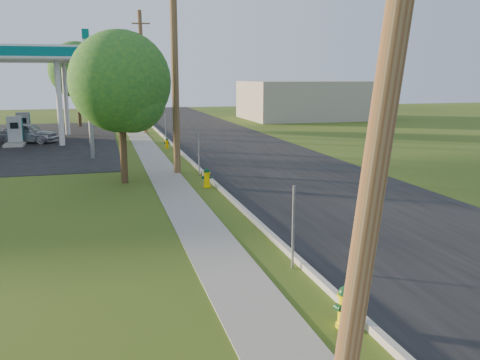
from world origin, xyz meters
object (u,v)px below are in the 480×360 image
fuel_pump_se (24,128)px  utility_pole_far (143,72)px  fuel_pump_ne (16,134)px  hydrant_near (345,306)px  utility_pole_mid (175,65)px  price_pylon (87,58)px  tree_verge (123,86)px  tree_lot (78,72)px  car_silver (28,133)px  hydrant_far (167,143)px  utility_pole_near (393,45)px  hydrant_mid (207,178)px

fuel_pump_se → utility_pole_far: bearing=6.4°
fuel_pump_ne → hydrant_near: bearing=-71.5°
utility_pole_mid → price_pylon: (-3.90, 5.50, 0.48)m
fuel_pump_se → tree_verge: 20.08m
utility_pole_mid → tree_lot: (-5.14, 25.31, -0.07)m
tree_verge → tree_lot: bearing=95.8°
fuel_pump_ne → car_silver: bearing=51.7°
tree_lot → car_silver: bearing=-105.2°
fuel_pump_ne → tree_verge: size_ratio=0.50×
fuel_pump_se → hydrant_far: (9.50, -8.37, -0.39)m
utility_pole_near → utility_pole_far: bearing=90.0°
utility_pole_mid → utility_pole_far: 18.00m
utility_pole_mid → utility_pole_near: bearing=-90.0°
utility_pole_mid → price_pylon: bearing=125.3°
fuel_pump_se → tree_verge: bearing=-70.8°
utility_pole_mid → hydrant_mid: 5.75m
hydrant_mid → hydrant_far: size_ratio=1.21×
fuel_pump_se → utility_pole_near: bearing=-75.7°
hydrant_far → car_silver: bearing=149.6°
utility_pole_far → utility_pole_near: bearing=-90.0°
fuel_pump_se → car_silver: size_ratio=0.80×
price_pylon → tree_lot: tree_lot is taller
utility_pole_far → tree_lot: (-5.14, 7.31, 0.08)m
hydrant_far → fuel_pump_ne: bearing=155.3°
fuel_pump_ne → hydrant_near: 30.32m
utility_pole_mid → tree_verge: utility_pole_mid is taller
hydrant_near → tree_verge: bearing=102.5°
utility_pole_far → fuel_pump_ne: bearing=-150.7°
fuel_pump_se → hydrant_mid: 22.59m
tree_verge → tree_lot: (-2.74, 27.01, 0.79)m
hydrant_far → utility_pole_far: bearing=93.7°
car_silver → tree_lot: bearing=7.2°
hydrant_far → car_silver: 10.27m
fuel_pump_ne → hydrant_mid: fuel_pump_ne is taller
hydrant_mid → hydrant_far: hydrant_mid is taller
car_silver → hydrant_mid: bearing=-130.2°
utility_pole_near → hydrant_near: bearing=72.4°
hydrant_mid → price_pylon: bearing=117.3°
tree_verge → hydrant_near: (3.12, -14.06, -3.69)m
utility_pole_near → hydrant_far: (0.60, 26.63, -4.47)m
utility_pole_near → car_silver: utility_pole_near is taller
fuel_pump_se → tree_verge: tree_verge is taller
fuel_pump_ne → car_silver: 1.05m
hydrant_far → hydrant_near: bearing=-89.7°
utility_pole_far → hydrant_far: bearing=-86.3°
price_pylon → hydrant_mid: size_ratio=8.41×
fuel_pump_ne → hydrant_mid: bearing=-59.7°
price_pylon → hydrant_far: size_ratio=10.20×
utility_pole_far → fuel_pump_ne: size_ratio=2.97×
utility_pole_far → tree_lot: 8.94m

